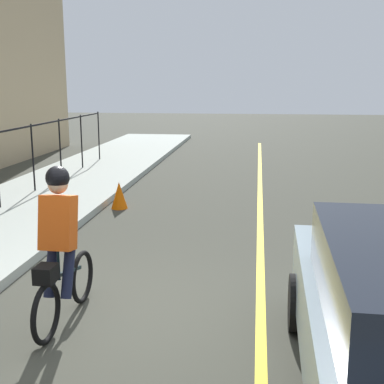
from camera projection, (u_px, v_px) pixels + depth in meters
name	position (u px, v px, depth m)	size (l,w,h in m)	color
ground_plane	(122.00, 320.00, 5.98)	(80.00, 80.00, 0.00)	#3D3E34
lane_line_centre	(261.00, 328.00, 5.78)	(36.00, 0.12, 0.01)	yellow
cyclist_lead	(60.00, 247.00, 5.71)	(1.71, 0.37, 1.83)	black
traffic_cone_near	(119.00, 195.00, 11.20)	(0.36, 0.36, 0.59)	#F35E03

